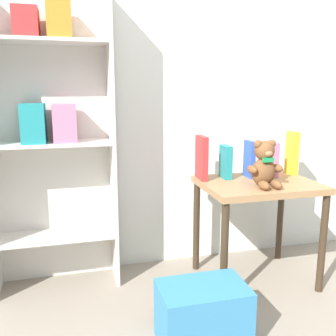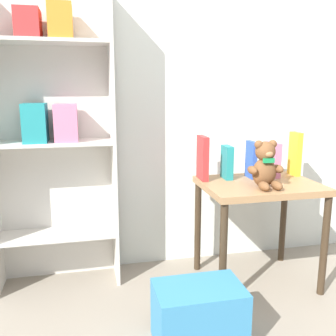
% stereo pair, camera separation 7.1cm
% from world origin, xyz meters
% --- Properties ---
extents(wall_back, '(4.80, 0.06, 2.50)m').
position_xyz_m(wall_back, '(0.00, 1.53, 1.25)').
color(wall_back, silver).
rests_on(wall_back, ground_plane).
extents(bookshelf_side, '(0.69, 0.25, 1.67)m').
position_xyz_m(bookshelf_side, '(-1.03, 1.39, 0.93)').
color(bookshelf_side, beige).
rests_on(bookshelf_side, ground_plane).
extents(display_table, '(0.65, 0.50, 0.61)m').
position_xyz_m(display_table, '(0.10, 1.11, 0.52)').
color(display_table, '#9E754C').
rests_on(display_table, ground_plane).
extents(teddy_bear, '(0.19, 0.18, 0.26)m').
position_xyz_m(teddy_bear, '(0.08, 1.01, 0.72)').
color(teddy_bear, brown).
rests_on(teddy_bear, display_table).
extents(book_standing_red, '(0.04, 0.15, 0.26)m').
position_xyz_m(book_standing_red, '(-0.19, 1.26, 0.74)').
color(book_standing_red, red).
rests_on(book_standing_red, display_table).
extents(book_standing_teal, '(0.05, 0.12, 0.20)m').
position_xyz_m(book_standing_teal, '(-0.04, 1.25, 0.71)').
color(book_standing_teal, teal).
rests_on(book_standing_teal, display_table).
extents(book_standing_blue, '(0.03, 0.11, 0.22)m').
position_xyz_m(book_standing_blue, '(0.10, 1.24, 0.72)').
color(book_standing_blue, '#2D51B7').
rests_on(book_standing_blue, display_table).
extents(book_standing_pink, '(0.04, 0.14, 0.21)m').
position_xyz_m(book_standing_pink, '(0.25, 1.25, 0.71)').
color(book_standing_pink, '#D17093').
rests_on(book_standing_pink, display_table).
extents(book_standing_yellow, '(0.04, 0.10, 0.27)m').
position_xyz_m(book_standing_yellow, '(0.40, 1.25, 0.74)').
color(book_standing_yellow, gold).
rests_on(book_standing_yellow, display_table).
extents(storage_bin, '(0.39, 0.26, 0.28)m').
position_xyz_m(storage_bin, '(-0.40, 0.64, 0.14)').
color(storage_bin, teal).
rests_on(storage_bin, ground_plane).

